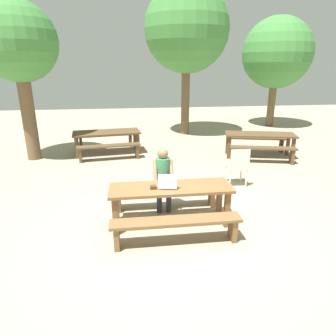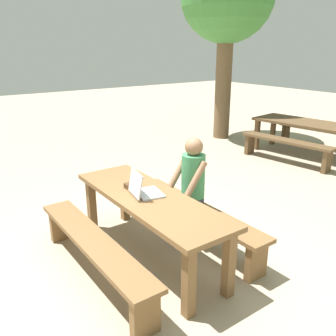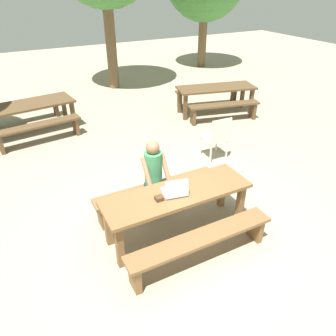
# 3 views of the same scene
# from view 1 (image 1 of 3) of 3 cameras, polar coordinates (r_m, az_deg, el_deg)

# --- Properties ---
(ground_plane) EXTENTS (30.00, 30.00, 0.00)m
(ground_plane) POSITION_cam_1_polar(r_m,az_deg,el_deg) (5.39, 0.48, -10.52)
(ground_plane) COLOR tan
(picnic_table_front) EXTENTS (2.08, 0.66, 0.71)m
(picnic_table_front) POSITION_cam_1_polar(r_m,az_deg,el_deg) (5.12, 0.50, -4.70)
(picnic_table_front) COLOR brown
(picnic_table_front) RESTS_ON ground
(bench_near) EXTENTS (2.03, 0.30, 0.42)m
(bench_near) POSITION_cam_1_polar(r_m,az_deg,el_deg) (4.69, 1.58, -10.81)
(bench_near) COLOR brown
(bench_near) RESTS_ON ground
(bench_far) EXTENTS (2.03, 0.30, 0.42)m
(bench_far) POSITION_cam_1_polar(r_m,az_deg,el_deg) (5.81, -0.37, -4.63)
(bench_far) COLOR brown
(bench_far) RESTS_ON ground
(laptop) EXTENTS (0.36, 0.35, 0.26)m
(laptop) POSITION_cam_1_polar(r_m,az_deg,el_deg) (5.03, -0.04, -3.05)
(laptop) COLOR silver
(laptop) RESTS_ON picnic_table_front
(small_pouch) EXTENTS (0.10, 0.10, 0.05)m
(small_pouch) POSITION_cam_1_polar(r_m,az_deg,el_deg) (5.00, -2.82, -3.66)
(small_pouch) COLOR #4C331E
(small_pouch) RESTS_ON picnic_table_front
(person_seated) EXTENTS (0.37, 0.39, 1.22)m
(person_seated) POSITION_cam_1_polar(r_m,az_deg,el_deg) (5.62, -0.94, -1.40)
(person_seated) COLOR #333847
(person_seated) RESTS_ON ground
(plastic_chair) EXTENTS (0.46, 0.46, 0.90)m
(plastic_chair) POSITION_cam_1_polar(r_m,az_deg,el_deg) (7.00, 13.14, 0.40)
(plastic_chair) COLOR silver
(plastic_chair) RESTS_ON ground
(picnic_table_mid) EXTENTS (2.13, 1.09, 0.70)m
(picnic_table_mid) POSITION_cam_1_polar(r_m,az_deg,el_deg) (9.56, -11.59, 6.26)
(picnic_table_mid) COLOR brown
(picnic_table_mid) RESTS_ON ground
(bench_mid_south) EXTENTS (1.86, 0.53, 0.45)m
(bench_mid_south) POSITION_cam_1_polar(r_m,az_deg,el_deg) (8.92, -11.18, 3.63)
(bench_mid_south) COLOR brown
(bench_mid_south) RESTS_ON ground
(bench_mid_north) EXTENTS (1.86, 0.53, 0.45)m
(bench_mid_north) POSITION_cam_1_polar(r_m,az_deg,el_deg) (10.32, -11.76, 5.68)
(bench_mid_north) COLOR brown
(bench_mid_north) RESTS_ON ground
(picnic_table_rear) EXTENTS (2.15, 1.18, 0.72)m
(picnic_table_rear) POSITION_cam_1_polar(r_m,az_deg,el_deg) (9.40, 17.10, 5.65)
(picnic_table_rear) COLOR brown
(picnic_table_rear) RESTS_ON ground
(bench_rear_south) EXTENTS (1.85, 0.71, 0.47)m
(bench_rear_south) POSITION_cam_1_polar(r_m,az_deg,el_deg) (8.89, 17.63, 3.09)
(bench_rear_south) COLOR brown
(bench_rear_south) RESTS_ON ground
(bench_rear_north) EXTENTS (1.85, 0.71, 0.47)m
(bench_rear_north) POSITION_cam_1_polar(r_m,az_deg,el_deg) (10.04, 16.33, 4.99)
(bench_rear_north) COLOR brown
(bench_rear_north) RESTS_ON ground
(tree_left) EXTENTS (2.97, 2.97, 4.63)m
(tree_left) POSITION_cam_1_polar(r_m,az_deg,el_deg) (14.47, 20.05, 19.83)
(tree_left) COLOR brown
(tree_left) RESTS_ON ground
(tree_right) EXTENTS (2.11, 2.11, 4.30)m
(tree_right) POSITION_cam_1_polar(r_m,az_deg,el_deg) (9.47, -26.72, 20.28)
(tree_right) COLOR brown
(tree_right) RESTS_ON ground
(tree_rear) EXTENTS (3.13, 3.13, 5.47)m
(tree_rear) POSITION_cam_1_polar(r_m,az_deg,el_deg) (12.10, 3.57, 24.80)
(tree_rear) COLOR brown
(tree_rear) RESTS_ON ground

